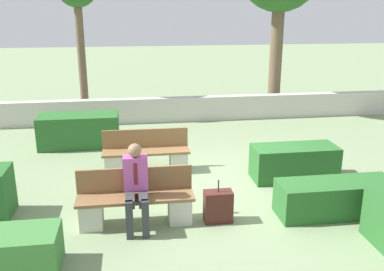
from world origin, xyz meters
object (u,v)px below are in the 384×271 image
object	(u,v)px
bench_front	(136,203)
bench_left_side	(146,156)
suitcase	(218,206)
person_seated_man	(136,183)

from	to	relation	value
bench_front	bench_left_side	bearing A→B (deg)	83.35
bench_left_side	suitcase	distance (m)	2.60
bench_left_side	person_seated_man	bearing A→B (deg)	-85.78
bench_front	bench_left_side	world-z (taller)	same
bench_left_side	person_seated_man	world-z (taller)	person_seated_man
bench_front	suitcase	xyz separation A→B (m)	(1.32, -0.15, -0.08)
bench_front	person_seated_man	size ratio (longest dim) A/B	1.38
suitcase	person_seated_man	bearing A→B (deg)	179.72
bench_left_side	suitcase	bearing A→B (deg)	-55.82
bench_front	person_seated_man	xyz separation A→B (m)	(0.02, -0.14, 0.41)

